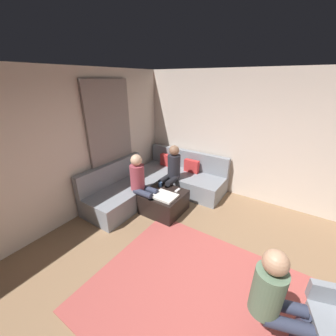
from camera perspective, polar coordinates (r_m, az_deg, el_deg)
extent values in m
cube|color=#8C6B4C|center=(3.02, 10.69, -34.73)|extent=(6.00, 6.00, 0.10)
cube|color=beige|center=(4.66, 26.71, 6.60)|extent=(6.00, 0.12, 2.70)
cube|color=beige|center=(3.92, -30.55, 3.01)|extent=(0.12, 6.00, 2.70)
cube|color=gray|center=(4.55, -15.29, 6.60)|extent=(0.06, 1.10, 2.50)
cube|color=#AD4C47|center=(3.07, 7.66, -31.31)|extent=(2.60, 2.20, 0.01)
cube|color=gray|center=(5.10, 3.40, -3.35)|extent=(2.10, 0.85, 0.42)
cube|color=gray|center=(5.21, 5.49, 2.41)|extent=(2.10, 0.14, 0.45)
cube|color=gray|center=(4.55, -11.78, -7.36)|extent=(0.85, 1.70, 0.42)
cube|color=gray|center=(4.59, -15.39, -1.33)|extent=(0.14, 1.70, 0.45)
cube|color=red|center=(5.34, -0.20, 1.85)|extent=(0.36, 0.12, 0.36)
cube|color=red|center=(5.01, 6.48, 0.22)|extent=(0.36, 0.12, 0.36)
cube|color=black|center=(4.24, -1.08, -9.32)|extent=(0.76, 0.76, 0.42)
cube|color=white|center=(3.99, -0.90, -7.74)|extent=(0.44, 0.36, 0.04)
cylinder|color=#334C72|center=(4.35, -2.16, -4.51)|extent=(0.08, 0.08, 0.10)
cube|color=white|center=(4.20, 2.64, -6.14)|extent=(0.05, 0.15, 0.02)
cylinder|color=black|center=(4.46, -0.17, -7.53)|extent=(0.12, 0.12, 0.42)
cylinder|color=black|center=(4.55, -2.08, -6.88)|extent=(0.12, 0.12, 0.42)
cylinder|color=black|center=(4.47, 1.24, -3.46)|extent=(0.12, 0.40, 0.12)
cylinder|color=black|center=(4.56, -0.67, -2.90)|extent=(0.12, 0.40, 0.12)
cylinder|color=#26262D|center=(4.57, 1.66, 0.57)|extent=(0.28, 0.28, 0.50)
sphere|color=#8C664C|center=(4.44, 1.71, 4.86)|extent=(0.22, 0.22, 0.22)
cylinder|color=#2D3347|center=(4.18, -2.99, -9.86)|extent=(0.12, 0.12, 0.42)
cylinder|color=#2D3347|center=(4.06, -4.51, -11.01)|extent=(0.12, 0.12, 0.42)
cylinder|color=#2D3347|center=(4.15, -5.30, -5.88)|extent=(0.40, 0.12, 0.12)
cylinder|color=#2D3347|center=(4.03, -6.90, -6.90)|extent=(0.40, 0.12, 0.12)
cylinder|color=#993F4C|center=(4.09, -8.42, -2.54)|extent=(0.28, 0.28, 0.50)
sphere|color=#D8AD8C|center=(3.95, -8.72, 2.17)|extent=(0.22, 0.22, 0.22)
cylinder|color=#2D3347|center=(2.94, 32.45, -33.16)|extent=(0.12, 0.12, 0.40)
cylinder|color=#2D3347|center=(2.68, 29.14, -30.18)|extent=(0.42, 0.23, 0.12)
cylinder|color=#2D3347|center=(2.58, 30.04, -33.32)|extent=(0.42, 0.23, 0.12)
cylinder|color=#597259|center=(2.39, 25.67, -28.25)|extent=(0.28, 0.28, 0.50)
sphere|color=tan|center=(2.13, 27.46, -22.04)|extent=(0.22, 0.22, 0.22)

